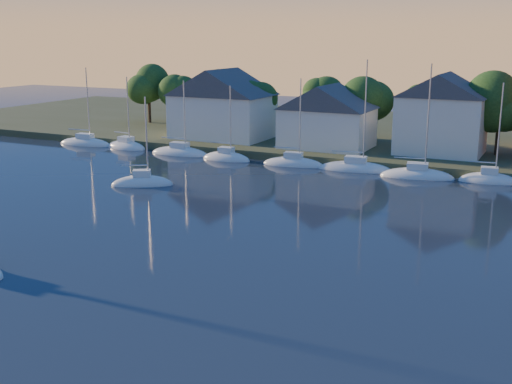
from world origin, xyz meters
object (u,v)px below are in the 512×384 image
Objects in this scene: clubhouse_west at (223,103)px; clubhouse_centre at (327,115)px; drifting_sailboat_left at (142,184)px; clubhouse_east at (442,113)px.

clubhouse_centre is (16.00, -1.00, -0.80)m from clubhouse_west.
clubhouse_west is 27.09m from drifting_sailboat_left.
clubhouse_west reaches higher than clubhouse_centre.
clubhouse_east reaches higher than clubhouse_west.
clubhouse_centre is at bearing 34.96° from drifting_sailboat_left.
clubhouse_west is 1.30× the size of clubhouse_east.
clubhouse_centre is 1.12× the size of drifting_sailboat_left.
clubhouse_east is (14.00, 2.00, 0.87)m from clubhouse_centre.
clubhouse_east is 37.36m from drifting_sailboat_left.
drifting_sailboat_left is at bearing -114.02° from clubhouse_centre.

